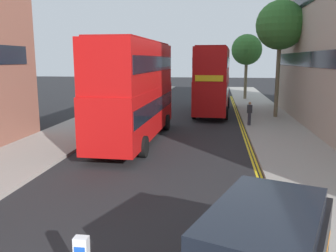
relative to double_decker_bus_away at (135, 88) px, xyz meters
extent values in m
cube|color=#9E9991|center=(8.52, 0.32, -2.96)|extent=(4.00, 80.00, 0.14)
cube|color=#9E9991|center=(-4.48, 0.32, -2.96)|extent=(4.00, 80.00, 0.14)
cube|color=yellow|center=(6.42, -1.68, -3.03)|extent=(0.10, 56.00, 0.01)
cube|color=yellow|center=(6.26, -1.68, -3.03)|extent=(0.10, 56.00, 0.01)
cube|color=#B20F0F|center=(0.00, 0.00, -1.29)|extent=(2.74, 10.85, 2.60)
cube|color=#B20F0F|center=(0.00, 0.00, 1.26)|extent=(2.69, 10.64, 2.50)
cube|color=black|center=(0.00, 0.00, -0.99)|extent=(2.76, 10.42, 0.84)
cube|color=black|center=(0.00, 0.00, 1.36)|extent=(2.75, 10.21, 0.80)
cube|color=yellow|center=(0.12, 5.38, 0.26)|extent=(2.00, 0.10, 0.44)
cube|color=maroon|center=(0.00, 0.00, 2.56)|extent=(2.47, 9.77, 0.10)
cylinder|color=black|center=(-1.18, 3.37, -2.51)|extent=(0.32, 1.05, 1.04)
cylinder|color=black|center=(1.32, 3.32, -2.51)|extent=(0.32, 1.05, 1.04)
cylinder|color=black|center=(-1.32, -3.32, -2.51)|extent=(0.32, 1.05, 1.04)
cylinder|color=black|center=(1.18, -3.38, -2.51)|extent=(0.32, 1.05, 1.04)
cube|color=#B20F0F|center=(4.23, 11.47, -1.29)|extent=(2.99, 10.90, 2.60)
cube|color=#B20F0F|center=(4.23, 11.47, 1.26)|extent=(2.93, 10.69, 2.50)
cube|color=black|center=(4.23, 11.47, -0.99)|extent=(3.00, 10.47, 0.84)
cube|color=black|center=(4.23, 11.47, 1.36)|extent=(2.98, 10.26, 0.80)
cube|color=yellow|center=(3.99, 6.10, 0.26)|extent=(2.00, 0.15, 0.44)
cube|color=maroon|center=(4.23, 11.47, 2.56)|extent=(2.69, 9.81, 0.10)
cylinder|color=black|center=(5.33, 8.07, -2.51)|extent=(0.35, 1.05, 1.04)
cylinder|color=black|center=(2.83, 8.19, -2.51)|extent=(0.35, 1.05, 1.04)
cylinder|color=black|center=(5.64, 14.76, -2.51)|extent=(0.35, 1.05, 1.04)
cylinder|color=black|center=(3.14, 14.87, -2.51)|extent=(0.35, 1.05, 1.04)
cube|color=black|center=(5.45, -13.64, -1.29)|extent=(2.66, 3.46, 0.76)
cylinder|color=#2D2D38|center=(6.83, 5.19, -2.46)|extent=(0.22, 0.22, 0.85)
cube|color=#26262B|center=(6.83, 5.19, -1.76)|extent=(0.34, 0.22, 0.56)
sphere|color=#9E7051|center=(6.83, 5.19, -1.37)|extent=(0.20, 0.20, 0.20)
cylinder|color=#6B6047|center=(9.22, 9.25, 0.08)|extent=(0.30, 0.30, 5.94)
cylinder|color=#6B6047|center=(9.98, 9.29, 3.58)|extent=(0.19, 1.56, 1.14)
cylinder|color=#6B6047|center=(8.95, 9.94, 3.57)|extent=(1.46, 0.68, 1.12)
cylinder|color=#6B6047|center=(9.12, 8.82, 3.36)|extent=(0.94, 0.34, 0.71)
sphere|color=#33702D|center=(9.22, 9.25, 4.16)|extent=(3.71, 3.71, 3.71)
cylinder|color=#6B6047|center=(7.80, 22.40, -0.61)|extent=(0.34, 0.34, 4.55)
cylinder|color=#6B6047|center=(8.39, 22.58, 2.10)|extent=(0.49, 1.27, 0.95)
cylinder|color=#6B6047|center=(7.71, 22.81, 1.96)|extent=(0.90, 0.30, 0.68)
cylinder|color=#6B6047|center=(7.11, 22.60, 2.16)|extent=(0.52, 1.45, 1.08)
cylinder|color=#6B6047|center=(7.81, 21.75, 2.12)|extent=(1.35, 0.14, 0.99)
sphere|color=#33702D|center=(7.80, 22.40, 2.70)|extent=(3.45, 3.45, 3.45)
cube|color=black|center=(10.50, 3.80, 1.60)|extent=(0.04, 24.64, 1.00)
camera|label=1|loc=(4.58, -19.45, 1.58)|focal=37.80mm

